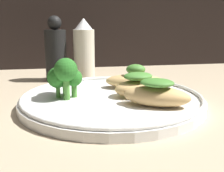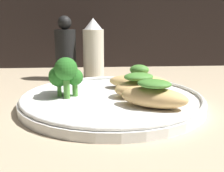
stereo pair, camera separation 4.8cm
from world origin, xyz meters
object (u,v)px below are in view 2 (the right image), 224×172
at_px(broccoli_bunch, 66,73).
at_px(pepper_grinder, 66,52).
at_px(plate, 112,100).
at_px(sauce_bottle, 93,50).

bearing_deg(broccoli_bunch, pepper_grinder, 94.93).
distance_m(plate, broccoli_bunch, 0.09).
height_order(broccoli_bunch, pepper_grinder, pepper_grinder).
distance_m(plate, pepper_grinder, 0.25).
bearing_deg(pepper_grinder, broccoli_bunch, -85.07).
bearing_deg(pepper_grinder, sauce_bottle, -0.00).
xyz_separation_m(broccoli_bunch, pepper_grinder, (-0.02, 0.21, 0.01)).
bearing_deg(broccoli_bunch, plate, -10.23).
height_order(plate, broccoli_bunch, broccoli_bunch).
height_order(sauce_bottle, pepper_grinder, pepper_grinder).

